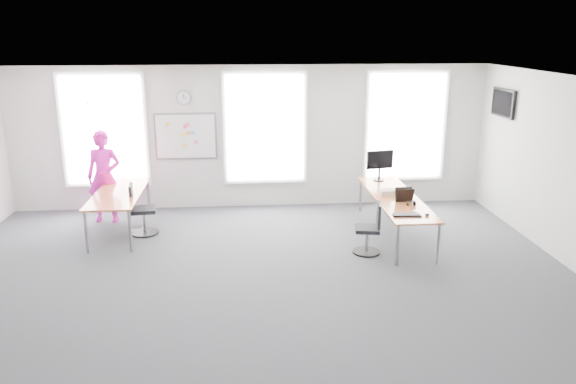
{
  "coord_description": "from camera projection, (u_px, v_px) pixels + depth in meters",
  "views": [
    {
      "loc": [
        -0.17,
        -7.68,
        3.68
      ],
      "look_at": [
        0.56,
        1.2,
        1.1
      ],
      "focal_mm": 35.0,
      "sensor_mm": 36.0,
      "label": 1
    }
  ],
  "objects": [
    {
      "name": "floor",
      "position": [
        257.0,
        286.0,
        8.38
      ],
      "size": [
        10.0,
        10.0,
        0.0
      ],
      "primitive_type": "plane",
      "color": "#2C2C31",
      "rests_on": "ground"
    },
    {
      "name": "ceiling",
      "position": [
        254.0,
        82.0,
        7.55
      ],
      "size": [
        10.0,
        10.0,
        0.0
      ],
      "primitive_type": "plane",
      "rotation": [
        3.14,
        0.0,
        0.0
      ],
      "color": "white",
      "rests_on": "ground"
    },
    {
      "name": "wall_back",
      "position": [
        251.0,
        137.0,
        11.8
      ],
      "size": [
        10.0,
        0.0,
        10.0
      ],
      "primitive_type": "plane",
      "rotation": [
        1.57,
        0.0,
        0.0
      ],
      "color": "silver",
      "rests_on": "ground"
    },
    {
      "name": "wall_front",
      "position": [
        270.0,
        337.0,
        4.14
      ],
      "size": [
        10.0,
        0.0,
        10.0
      ],
      "primitive_type": "plane",
      "rotation": [
        -1.57,
        0.0,
        0.0
      ],
      "color": "silver",
      "rests_on": "ground"
    },
    {
      "name": "window_left",
      "position": [
        104.0,
        130.0,
        11.48
      ],
      "size": [
        1.6,
        0.06,
        2.2
      ],
      "primitive_type": "cube",
      "color": "white",
      "rests_on": "wall_back"
    },
    {
      "name": "window_mid",
      "position": [
        265.0,
        128.0,
        11.74
      ],
      "size": [
        1.6,
        0.06,
        2.2
      ],
      "primitive_type": "cube",
      "color": "white",
      "rests_on": "wall_back"
    },
    {
      "name": "window_right",
      "position": [
        405.0,
        126.0,
        11.97
      ],
      "size": [
        1.6,
        0.06,
        2.2
      ],
      "primitive_type": "cube",
      "color": "white",
      "rests_on": "wall_back"
    },
    {
      "name": "desk_right",
      "position": [
        395.0,
        199.0,
        10.32
      ],
      "size": [
        0.8,
        2.99,
        0.73
      ],
      "color": "#C4673B",
      "rests_on": "ground"
    },
    {
      "name": "desk_left",
      "position": [
        119.0,
        196.0,
        10.42
      ],
      "size": [
        0.85,
        2.13,
        0.78
      ],
      "color": "#C4673B",
      "rests_on": "ground"
    },
    {
      "name": "chair_right",
      "position": [
        370.0,
        231.0,
        9.52
      ],
      "size": [
        0.48,
        0.48,
        0.89
      ],
      "rotation": [
        0.0,
        0.0,
        -1.74
      ],
      "color": "black",
      "rests_on": "ground"
    },
    {
      "name": "chair_left",
      "position": [
        140.0,
        212.0,
        10.41
      ],
      "size": [
        0.52,
        0.52,
        0.97
      ],
      "rotation": [
        0.0,
        0.0,
        1.69
      ],
      "color": "black",
      "rests_on": "ground"
    },
    {
      "name": "person",
      "position": [
        104.0,
        177.0,
        10.99
      ],
      "size": [
        0.7,
        0.49,
        1.82
      ],
      "primitive_type": "imported",
      "rotation": [
        0.0,
        0.0,
        -0.09
      ],
      "color": "#E719B5",
      "rests_on": "ground"
    },
    {
      "name": "whiteboard",
      "position": [
        186.0,
        136.0,
        11.65
      ],
      "size": [
        1.2,
        0.03,
        0.9
      ],
      "primitive_type": "cube",
      "color": "white",
      "rests_on": "wall_back"
    },
    {
      "name": "wall_clock",
      "position": [
        184.0,
        98.0,
        11.43
      ],
      "size": [
        0.3,
        0.04,
        0.3
      ],
      "primitive_type": "cylinder",
      "rotation": [
        1.57,
        0.0,
        0.0
      ],
      "color": "gray",
      "rests_on": "wall_back"
    },
    {
      "name": "tv",
      "position": [
        503.0,
        103.0,
        11.0
      ],
      "size": [
        0.06,
        0.9,
        0.55
      ],
      "primitive_type": "cube",
      "color": "black",
      "rests_on": "wall_right"
    },
    {
      "name": "keyboard",
      "position": [
        407.0,
        215.0,
        9.25
      ],
      "size": [
        0.47,
        0.21,
        0.02
      ],
      "primitive_type": "cube",
      "rotation": [
        0.0,
        0.0,
        -0.11
      ],
      "color": "black",
      "rests_on": "desk_right"
    },
    {
      "name": "mouse",
      "position": [
        427.0,
        215.0,
        9.24
      ],
      "size": [
        0.09,
        0.12,
        0.04
      ],
      "primitive_type": "ellipsoid",
      "rotation": [
        0.0,
        0.0,
        -0.11
      ],
      "color": "black",
      "rests_on": "desk_right"
    },
    {
      "name": "lens_cap",
      "position": [
        414.0,
        211.0,
        9.48
      ],
      "size": [
        0.07,
        0.07,
        0.01
      ],
      "primitive_type": "cylinder",
      "rotation": [
        0.0,
        0.0,
        0.0
      ],
      "color": "black",
      "rests_on": "desk_right"
    },
    {
      "name": "headphones",
      "position": [
        411.0,
        203.0,
        9.77
      ],
      "size": [
        0.16,
        0.09,
        0.09
      ],
      "rotation": [
        0.0,
        0.0,
        0.23
      ],
      "color": "black",
      "rests_on": "desk_right"
    },
    {
      "name": "laptop_sleeve",
      "position": [
        404.0,
        195.0,
        9.97
      ],
      "size": [
        0.32,
        0.19,
        0.26
      ],
      "rotation": [
        0.0,
        0.0,
        0.07
      ],
      "color": "black",
      "rests_on": "desk_right"
    },
    {
      "name": "paper_stack",
      "position": [
        387.0,
        192.0,
        10.4
      ],
      "size": [
        0.3,
        0.23,
        0.1
      ],
      "primitive_type": "cube",
      "rotation": [
        0.0,
        0.0,
        0.07
      ],
      "color": "beige",
      "rests_on": "desk_right"
    },
    {
      "name": "monitor",
      "position": [
        380.0,
        163.0,
        11.32
      ],
      "size": [
        0.56,
        0.23,
        0.62
      ],
      "rotation": [
        0.0,
        0.0,
        0.2
      ],
      "color": "black",
      "rests_on": "desk_right"
    }
  ]
}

